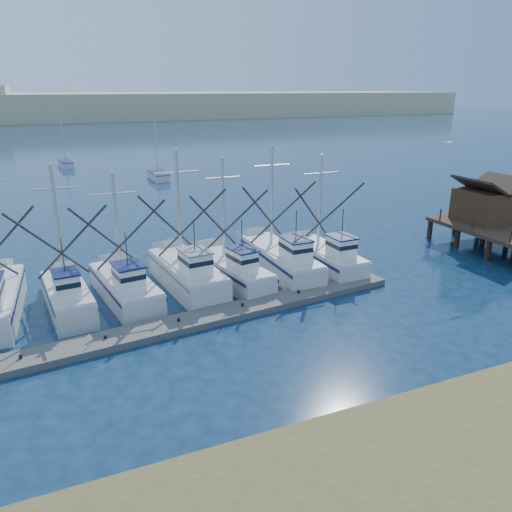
% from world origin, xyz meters
% --- Properties ---
extents(ground, '(500.00, 500.00, 0.00)m').
position_xyz_m(ground, '(0.00, 0.00, 0.00)').
color(ground, '#0C2138').
rests_on(ground, ground).
extents(floating_dock, '(28.81, 5.14, 0.38)m').
position_xyz_m(floating_dock, '(-6.17, 6.87, 0.19)').
color(floating_dock, '#635E58').
rests_on(floating_dock, ground).
extents(dune_ridge, '(360.00, 60.00, 10.00)m').
position_xyz_m(dune_ridge, '(0.00, 210.00, 5.00)').
color(dune_ridge, tan).
rests_on(dune_ridge, ground).
extents(trawler_fleet, '(27.28, 9.18, 9.13)m').
position_xyz_m(trawler_fleet, '(-6.20, 11.90, 0.98)').
color(trawler_fleet, silver).
rests_on(trawler_fleet, ground).
extents(sailboat_near, '(2.08, 5.58, 8.10)m').
position_xyz_m(sailboat_near, '(3.27, 53.47, 0.49)').
color(sailboat_near, silver).
rests_on(sailboat_near, ground).
extents(sailboat_far, '(2.19, 5.54, 8.10)m').
position_xyz_m(sailboat_far, '(-8.19, 71.00, 0.50)').
color(sailboat_far, silver).
rests_on(sailboat_far, ground).
extents(flying_gull, '(0.95, 0.17, 0.17)m').
position_xyz_m(flying_gull, '(15.11, 10.59, 8.83)').
color(flying_gull, white).
rests_on(flying_gull, ground).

